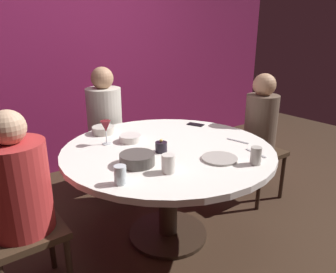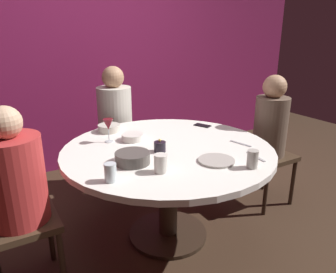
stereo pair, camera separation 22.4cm
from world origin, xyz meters
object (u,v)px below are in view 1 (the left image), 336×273
object	(u,v)px
seated_diner_back	(105,116)
cup_by_right_diner	(120,175)
candle_holder	(161,147)
wine_glass	(106,127)
cup_near_candle	(168,164)
bowl_serving_large	(130,138)
dinner_plate	(220,158)
dining_table	(168,164)
bowl_small_white	(137,159)
cell_phone	(196,125)
bowl_salad_center	(103,130)
seated_diner_left	(18,190)
seated_diner_right	(261,124)
cup_by_left_diner	(256,156)

from	to	relation	value
seated_diner_back	cup_by_right_diner	world-z (taller)	seated_diner_back
candle_holder	wine_glass	xyz separation A→B (m)	(-0.23, 0.36, 0.09)
cup_near_candle	cup_by_right_diner	bearing A→B (deg)	172.74
bowl_serving_large	cup_near_candle	bearing A→B (deg)	-98.95
dinner_plate	dining_table	bearing A→B (deg)	109.21
wine_glass	cup_near_candle	distance (m)	0.66
cup_by_right_diner	wine_glass	bearing A→B (deg)	70.12
candle_holder	cup_near_candle	xyz separation A→B (m)	(-0.16, -0.29, 0.02)
bowl_small_white	cup_by_right_diner	world-z (taller)	cup_by_right_diner
cell_phone	bowl_salad_center	bearing A→B (deg)	-42.48
seated_diner_left	seated_diner_back	bearing A→B (deg)	45.27
cell_phone	seated_diner_right	bearing A→B (deg)	126.01
dining_table	cup_by_left_diner	xyz separation A→B (m)	(0.26, -0.56, 0.19)
cup_near_candle	dinner_plate	bearing A→B (deg)	-6.44
bowl_serving_large	cup_near_candle	size ratio (longest dim) A/B	1.48
candle_holder	bowl_serving_large	xyz separation A→B (m)	(-0.06, 0.31, -0.01)
candle_holder	seated_diner_back	bearing A→B (deg)	85.03
cup_near_candle	cup_by_left_diner	size ratio (longest dim) A/B	0.98
bowl_salad_center	cup_by_left_diner	world-z (taller)	cup_by_left_diner
dining_table	dinner_plate	size ratio (longest dim) A/B	6.41
seated_diner_right	bowl_salad_center	bearing A→B (deg)	-24.06
cell_phone	cup_by_right_diner	distance (m)	1.22
cup_by_left_diner	bowl_salad_center	bearing A→B (deg)	113.29
dining_table	candle_holder	xyz separation A→B (m)	(-0.09, -0.05, 0.17)
candle_holder	bowl_small_white	size ratio (longest dim) A/B	0.42
wine_glass	dinner_plate	world-z (taller)	wine_glass
dining_table	seated_diner_left	size ratio (longest dim) A/B	1.30
bowl_serving_large	cup_by_right_diner	xyz separation A→B (m)	(-0.39, -0.56, 0.03)
cell_phone	bowl_serving_large	distance (m)	0.68
seated_diner_back	dinner_plate	world-z (taller)	seated_diner_back
bowl_salad_center	cup_near_candle	xyz separation A→B (m)	(-0.02, -0.90, 0.03)
cup_near_candle	cup_by_left_diner	xyz separation A→B (m)	(0.50, -0.23, 0.00)
seated_diner_right	bowl_small_white	distance (m)	1.37
cell_phone	bowl_salad_center	size ratio (longest dim) A/B	0.79
dinner_plate	cell_phone	size ratio (longest dim) A/B	1.66
bowl_serving_large	bowl_small_white	xyz separation A→B (m)	(-0.18, -0.40, 0.01)
cup_by_left_diner	cup_near_candle	bearing A→B (deg)	155.82
wine_glass	bowl_serving_large	distance (m)	0.20
dining_table	seated_diner_left	xyz separation A→B (m)	(-1.00, 0.00, 0.11)
dining_table	bowl_small_white	distance (m)	0.40
bowl_serving_large	cup_near_candle	xyz separation A→B (m)	(-0.09, -0.60, 0.03)
dinner_plate	cell_phone	bearing A→B (deg)	60.01
wine_glass	bowl_small_white	bearing A→B (deg)	-92.12
seated_diner_back	cell_phone	size ratio (longest dim) A/B	8.59
seated_diner_left	cup_near_candle	distance (m)	0.83
seated_diner_back	wine_glass	size ratio (longest dim) A/B	6.83
bowl_salad_center	cup_by_left_diner	distance (m)	1.22
dinner_plate	bowl_salad_center	bearing A→B (deg)	110.89
cup_by_right_diner	bowl_small_white	bearing A→B (deg)	38.68
bowl_salad_center	bowl_small_white	bearing A→B (deg)	-98.86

